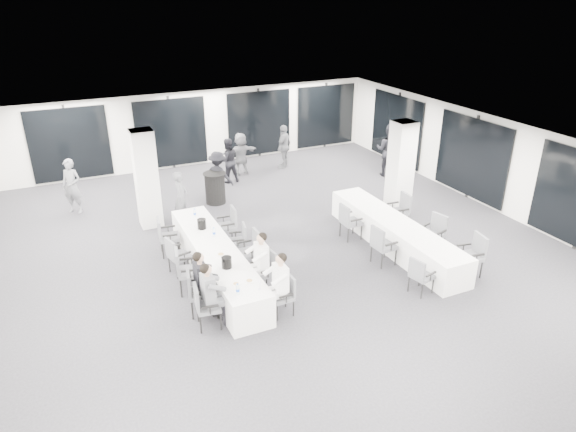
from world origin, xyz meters
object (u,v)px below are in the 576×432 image
(chair_main_right_far, at_px, (229,223))
(standing_guest_h, at_px, (389,147))
(standing_guest_a, at_px, (181,194))
(ice_bucket_far, at_px, (202,224))
(chair_main_left_mid, at_px, (185,268))
(standing_guest_c, at_px, (218,172))
(chair_main_right_fourth, at_px, (240,239))
(chair_side_left_mid, at_px, (382,243))
(standing_guest_d, at_px, (284,144))
(ice_bucket_near, at_px, (227,262))
(banquet_table_side, at_px, (394,234))
(chair_side_left_near, at_px, (420,274))
(chair_main_left_near, at_px, (204,304))
(chair_main_left_second, at_px, (196,290))
(standing_guest_b, at_px, (227,158))
(standing_guest_f, at_px, (241,151))
(chair_main_left_fourth, at_px, (176,254))
(chair_side_left_far, at_px, (349,220))
(chair_side_right_far, at_px, (400,209))
(cocktail_table, at_px, (215,188))
(chair_main_right_mid, at_px, (252,249))
(standing_guest_g, at_px, (71,183))
(chair_side_right_mid, at_px, (435,231))
(chair_main_left_far, at_px, (166,234))
(chair_main_right_near, at_px, (285,292))
(chair_main_right_second, at_px, (266,268))
(chair_side_right_near, at_px, (473,252))

(chair_main_right_far, xyz_separation_m, standing_guest_h, (6.93, 2.65, 0.51))
(standing_guest_a, bearing_deg, ice_bucket_far, -154.02)
(chair_main_left_mid, distance_m, standing_guest_c, 5.58)
(chair_main_right_fourth, xyz_separation_m, chair_main_right_far, (0.01, 0.86, 0.06))
(chair_side_left_mid, relative_size, standing_guest_c, 0.57)
(standing_guest_d, distance_m, ice_bucket_near, 8.99)
(banquet_table_side, relative_size, chair_side_left_near, 5.62)
(chair_main_left_near, relative_size, chair_main_left_second, 0.95)
(standing_guest_b, bearing_deg, chair_side_left_mid, 98.39)
(chair_main_right_fourth, distance_m, standing_guest_f, 6.26)
(chair_main_left_fourth, distance_m, standing_guest_f, 7.18)
(chair_side_left_far, bearing_deg, chair_side_left_mid, -0.56)
(standing_guest_c, relative_size, standing_guest_d, 0.96)
(banquet_table_side, relative_size, chair_side_right_far, 4.85)
(cocktail_table, relative_size, standing_guest_c, 0.56)
(chair_main_right_fourth, xyz_separation_m, chair_side_left_mid, (3.01, -1.84, 0.08))
(chair_main_right_mid, bearing_deg, standing_guest_g, 33.75)
(chair_main_left_mid, bearing_deg, chair_side_left_near, 74.60)
(banquet_table_side, relative_size, chair_side_right_mid, 5.06)
(chair_side_left_far, xyz_separation_m, standing_guest_b, (-1.51, 5.59, 0.32))
(standing_guest_a, height_order, standing_guest_d, standing_guest_d)
(banquet_table_side, xyz_separation_m, ice_bucket_near, (-4.74, -0.44, 0.50))
(chair_side_left_far, bearing_deg, standing_guest_h, 133.55)
(chair_main_left_far, xyz_separation_m, chair_side_left_far, (4.67, -1.17, -0.00))
(chair_side_right_far, relative_size, standing_guest_b, 0.58)
(chair_main_left_far, distance_m, ice_bucket_near, 2.68)
(standing_guest_a, height_order, ice_bucket_far, standing_guest_a)
(chair_side_right_mid, distance_m, standing_guest_d, 7.78)
(chair_main_right_mid, xyz_separation_m, standing_guest_g, (-3.59, 5.57, 0.36))
(chair_side_left_mid, height_order, standing_guest_b, standing_guest_b)
(chair_side_right_mid, height_order, standing_guest_b, standing_guest_b)
(chair_main_right_near, relative_size, ice_bucket_far, 3.50)
(chair_main_right_second, relative_size, chair_side_left_mid, 0.94)
(standing_guest_b, distance_m, standing_guest_h, 5.73)
(chair_main_right_mid, distance_m, standing_guest_b, 6.29)
(chair_main_left_far, xyz_separation_m, ice_bucket_far, (0.84, -0.42, 0.30))
(chair_side_left_mid, bearing_deg, chair_side_left_far, 176.16)
(chair_side_right_near, xyz_separation_m, standing_guest_h, (2.25, 6.68, 0.49))
(chair_main_right_fourth, distance_m, chair_side_right_mid, 5.02)
(cocktail_table, relative_size, chair_side_right_near, 0.96)
(chair_main_right_near, relative_size, chair_side_right_mid, 0.89)
(ice_bucket_near, distance_m, ice_bucket_far, 2.13)
(standing_guest_f, bearing_deg, ice_bucket_far, 51.03)
(chair_main_right_mid, distance_m, standing_guest_c, 4.85)
(banquet_table_side, height_order, chair_main_left_near, chair_main_left_near)
(chair_main_right_mid, bearing_deg, standing_guest_b, -12.73)
(chair_main_left_second, height_order, chair_main_right_near, chair_main_left_second)
(chair_main_right_second, xyz_separation_m, standing_guest_g, (-3.58, 6.46, 0.40))
(banquet_table_side, bearing_deg, standing_guest_a, 139.46)
(standing_guest_f, relative_size, standing_guest_h, 0.82)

